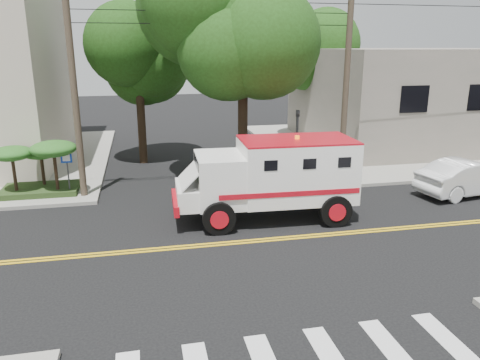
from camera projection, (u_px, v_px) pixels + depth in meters
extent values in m
plane|color=black|center=(241.00, 242.00, 15.66)|extent=(100.00, 100.00, 0.00)
cube|color=gray|center=(396.00, 143.00, 31.04)|extent=(17.00, 17.00, 0.15)
cube|color=slate|center=(417.00, 95.00, 30.95)|extent=(14.00, 12.00, 6.00)
cylinder|color=#382D23|center=(74.00, 93.00, 18.92)|extent=(0.28, 0.28, 9.00)
cylinder|color=#382D23|center=(346.00, 87.00, 21.50)|extent=(0.28, 0.28, 9.00)
cylinder|color=black|center=(243.00, 111.00, 21.10)|extent=(0.44, 0.44, 7.00)
sphere|color=#1C390F|center=(243.00, 30.00, 20.13)|extent=(5.32, 5.32, 5.32)
sphere|color=#1C390F|center=(274.00, 15.00, 19.48)|extent=(4.56, 4.56, 4.56)
cylinder|color=black|center=(141.00, 113.00, 25.55)|extent=(0.44, 0.44, 5.60)
sphere|color=#1C390F|center=(138.00, 60.00, 24.78)|extent=(3.92, 3.92, 3.92)
sphere|color=#1C390F|center=(154.00, 52.00, 24.30)|extent=(3.36, 3.36, 3.36)
cylinder|color=black|center=(314.00, 97.00, 31.58)|extent=(0.44, 0.44, 5.95)
sphere|color=#1C390F|center=(316.00, 52.00, 30.75)|extent=(4.20, 4.20, 4.20)
sphere|color=#1C390F|center=(332.00, 44.00, 30.24)|extent=(3.60, 3.60, 3.60)
cylinder|color=#3F3F42|center=(296.00, 150.00, 21.19)|extent=(0.12, 0.12, 3.60)
imported|color=#3F3F42|center=(297.00, 120.00, 20.81)|extent=(0.15, 0.18, 0.90)
cylinder|color=#3F3F42|center=(68.00, 175.00, 19.96)|extent=(0.06, 0.06, 2.00)
cube|color=#0C33A5|center=(66.00, 158.00, 19.68)|extent=(0.45, 0.03, 0.45)
cube|color=#1E3314|center=(41.00, 190.00, 20.47)|extent=(3.20, 2.00, 0.24)
cylinder|color=black|center=(14.00, 173.00, 19.76)|extent=(0.14, 0.14, 1.52)
ellipsoid|color=#255218|center=(12.00, 153.00, 19.52)|extent=(1.73, 1.73, 0.60)
cylinder|color=black|center=(43.00, 170.00, 20.64)|extent=(0.14, 0.14, 1.36)
ellipsoid|color=#255218|center=(41.00, 153.00, 20.43)|extent=(1.55, 1.55, 0.54)
cylinder|color=black|center=(56.00, 170.00, 19.89)|extent=(0.14, 0.14, 1.68)
ellipsoid|color=#255218|center=(53.00, 149.00, 19.63)|extent=(1.91, 1.91, 0.66)
cube|color=white|center=(296.00, 170.00, 17.48)|extent=(4.24, 2.60, 2.24)
cube|color=white|center=(220.00, 179.00, 17.06)|extent=(1.79, 2.40, 1.81)
cube|color=black|center=(197.00, 167.00, 16.79)|extent=(0.13, 1.81, 0.75)
cube|color=white|center=(190.00, 195.00, 17.02)|extent=(1.03, 2.16, 0.75)
cube|color=#B50D1A|center=(175.00, 202.00, 17.01)|extent=(0.27, 2.29, 0.37)
cube|color=#B50D1A|center=(297.00, 140.00, 17.16)|extent=(4.24, 2.60, 0.06)
cylinder|color=black|center=(219.00, 218.00, 16.19)|extent=(1.18, 0.38, 1.17)
cylinder|color=black|center=(211.00, 197.00, 18.45)|extent=(1.18, 0.38, 1.17)
cylinder|color=black|center=(336.00, 211.00, 16.90)|extent=(1.18, 0.38, 1.17)
cylinder|color=black|center=(314.00, 191.00, 19.16)|extent=(1.18, 0.38, 1.17)
imported|color=silver|center=(469.00, 177.00, 20.48)|extent=(4.99, 2.44, 1.57)
imported|color=gray|center=(318.00, 156.00, 23.26)|extent=(0.78, 0.73, 1.80)
imported|color=gray|center=(332.00, 155.00, 23.10)|extent=(0.95, 0.75, 1.93)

